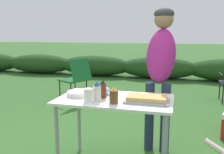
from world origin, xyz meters
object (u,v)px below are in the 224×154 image
at_px(mixing_bowl, 101,90).
at_px(bbq_sauce_bottle, 103,89).
at_px(paper_cup_stack, 88,95).
at_px(food_tray, 147,99).
at_px(beer_bottle, 114,96).
at_px(folding_table, 115,106).
at_px(mayo_bottle, 97,92).
at_px(standing_person_in_red_jacket, 161,60).
at_px(camp_chair_near_hedge, 76,77).
at_px(plate_stack, 79,93).

bearing_deg(mixing_bowl, bbq_sauce_bottle, -65.33).
relative_size(mixing_bowl, paper_cup_stack, 1.45).
relative_size(food_tray, paper_cup_stack, 3.14).
bearing_deg(beer_bottle, folding_table, 100.93).
height_order(food_tray, bbq_sauce_bottle, bbq_sauce_bottle).
relative_size(bbq_sauce_bottle, beer_bottle, 1.17).
xyz_separation_m(food_tray, beer_bottle, (-0.28, -0.12, 0.05)).
bearing_deg(mayo_bottle, folding_table, 45.62).
height_order(paper_cup_stack, beer_bottle, beer_bottle).
distance_m(paper_cup_stack, standing_person_in_red_jacket, 1.05).
distance_m(food_tray, camp_chair_near_hedge, 3.06).
xyz_separation_m(folding_table, paper_cup_stack, (-0.20, -0.19, 0.14)).
xyz_separation_m(mixing_bowl, bbq_sauce_bottle, (0.06, -0.13, 0.04)).
xyz_separation_m(paper_cup_stack, mayo_bottle, (0.06, 0.06, 0.02)).
distance_m(standing_person_in_red_jacket, camp_chair_near_hedge, 2.62).
height_order(beer_bottle, camp_chair_near_hedge, beer_bottle).
bearing_deg(folding_table, camp_chair_near_hedge, 120.72).
bearing_deg(plate_stack, mayo_bottle, -31.77).
bearing_deg(folding_table, mixing_bowl, 145.79).
bearing_deg(folding_table, bbq_sauce_bottle, -173.76).
distance_m(folding_table, beer_bottle, 0.23).
relative_size(mayo_bottle, standing_person_in_red_jacket, 0.11).
height_order(plate_stack, paper_cup_stack, paper_cup_stack).
bearing_deg(plate_stack, food_tray, -4.98).
relative_size(bbq_sauce_bottle, mayo_bottle, 0.98).
bearing_deg(camp_chair_near_hedge, bbq_sauce_bottle, -121.41).
distance_m(folding_table, paper_cup_stack, 0.31).
height_order(mixing_bowl, beer_bottle, beer_bottle).
distance_m(plate_stack, beer_bottle, 0.44).
bearing_deg(mayo_bottle, food_tray, 10.80).
distance_m(food_tray, beer_bottle, 0.31).
relative_size(folding_table, standing_person_in_red_jacket, 0.67).
bearing_deg(mixing_bowl, paper_cup_stack, -94.20).
bearing_deg(paper_cup_stack, bbq_sauce_bottle, 65.20).
height_order(mayo_bottle, camp_chair_near_hedge, mayo_bottle).
distance_m(plate_stack, bbq_sauce_bottle, 0.26).
distance_m(paper_cup_stack, bbq_sauce_bottle, 0.20).
bearing_deg(mixing_bowl, beer_bottle, -54.37).
distance_m(folding_table, food_tray, 0.34).
relative_size(food_tray, beer_bottle, 2.62).
xyz_separation_m(plate_stack, bbq_sauce_bottle, (0.25, -0.02, 0.06)).
relative_size(paper_cup_stack, mayo_bottle, 0.70).
bearing_deg(standing_person_in_red_jacket, food_tray, -90.00).
distance_m(folding_table, mayo_bottle, 0.25).
relative_size(folding_table, camp_chair_near_hedge, 1.32).
distance_m(plate_stack, standing_person_in_red_jacket, 1.03).
distance_m(mixing_bowl, mayo_bottle, 0.27).
relative_size(food_tray, camp_chair_near_hedge, 0.48).
xyz_separation_m(paper_cup_stack, beer_bottle, (0.23, 0.02, 0.01)).
distance_m(plate_stack, mixing_bowl, 0.23).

